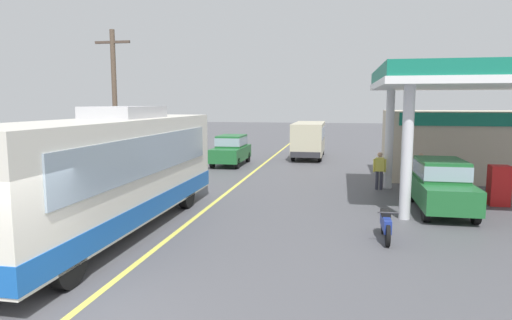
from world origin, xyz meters
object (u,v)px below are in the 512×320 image
at_px(motorcycle_parked_forecourt, 386,224).
at_px(pedestrian_by_shop, 420,170).
at_px(car_at_pump, 441,183).
at_px(pedestrian_near_pump, 379,169).
at_px(coach_bus_main, 111,174).
at_px(minibus_opposing_lane, 309,137).
at_px(car_trailing_behind_bus, 231,148).

bearing_deg(motorcycle_parked_forecourt, pedestrian_by_shop, 74.03).
distance_m(car_at_pump, motorcycle_parked_forecourt, 4.42).
bearing_deg(pedestrian_by_shop, pedestrian_near_pump, 178.46).
relative_size(coach_bus_main, minibus_opposing_lane, 1.80).
xyz_separation_m(coach_bus_main, car_at_pump, (10.05, 4.51, -0.71)).
height_order(coach_bus_main, motorcycle_parked_forecourt, coach_bus_main).
bearing_deg(pedestrian_near_pump, minibus_opposing_lane, 109.34).
bearing_deg(car_at_pump, minibus_opposing_lane, 111.07).
relative_size(minibus_opposing_lane, motorcycle_parked_forecourt, 3.41).
relative_size(minibus_opposing_lane, pedestrian_near_pump, 3.69).
bearing_deg(minibus_opposing_lane, car_at_pump, -68.93).
bearing_deg(pedestrian_by_shop, car_at_pump, -88.51).
xyz_separation_m(minibus_opposing_lane, pedestrian_near_pump, (3.87, -11.04, -0.54)).
height_order(coach_bus_main, pedestrian_by_shop, coach_bus_main).
height_order(minibus_opposing_lane, pedestrian_by_shop, minibus_opposing_lane).
height_order(coach_bus_main, minibus_opposing_lane, coach_bus_main).
relative_size(coach_bus_main, car_trailing_behind_bus, 2.63).
bearing_deg(car_at_pump, coach_bus_main, -155.82).
xyz_separation_m(coach_bus_main, pedestrian_near_pump, (8.27, 8.16, -0.79)).
distance_m(minibus_opposing_lane, pedestrian_by_shop, 12.41).
distance_m(pedestrian_near_pump, pedestrian_by_shop, 1.69).
bearing_deg(minibus_opposing_lane, coach_bus_main, -102.90).
bearing_deg(car_trailing_behind_bus, minibus_opposing_lane, 45.61).
distance_m(motorcycle_parked_forecourt, car_trailing_behind_bus, 16.02).
relative_size(coach_bus_main, car_at_pump, 2.63).
bearing_deg(pedestrian_by_shop, minibus_opposing_lane, 116.66).
bearing_deg(pedestrian_by_shop, coach_bus_main, -140.83).
height_order(pedestrian_by_shop, car_trailing_behind_bus, car_trailing_behind_bus).
height_order(car_at_pump, car_trailing_behind_bus, same).
relative_size(motorcycle_parked_forecourt, car_trailing_behind_bus, 0.43).
relative_size(pedestrian_near_pump, car_trailing_behind_bus, 0.40).
xyz_separation_m(minibus_opposing_lane, car_trailing_behind_bus, (-4.44, -4.54, -0.46)).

